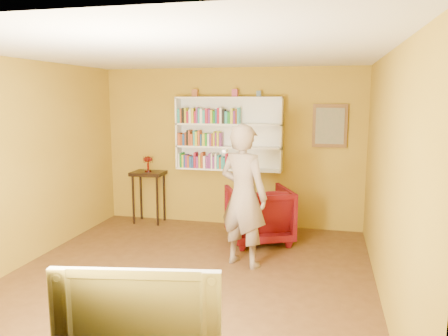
{
  "coord_description": "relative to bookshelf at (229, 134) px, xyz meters",
  "views": [
    {
      "loc": [
        1.61,
        -4.79,
        2.2
      ],
      "look_at": [
        0.3,
        0.75,
        1.28
      ],
      "focal_mm": 35.0,
      "sensor_mm": 36.0,
      "label": 1
    }
  ],
  "objects": [
    {
      "name": "ornament_centre",
      "position": [
        0.11,
        -0.06,
        0.68
      ],
      "size": [
        0.09,
        0.09,
        0.13
      ],
      "primitive_type": "cube",
      "color": "#A03552",
      "rests_on": "bookshelf"
    },
    {
      "name": "books_row_middle",
      "position": [
        -0.49,
        -0.11,
        -0.09
      ],
      "size": [
        0.75,
        0.19,
        0.26
      ],
      "color": "#AF4B23",
      "rests_on": "bookshelf"
    },
    {
      "name": "armchair",
      "position": [
        0.64,
        -0.75,
        -1.17
      ],
      "size": [
        1.21,
        1.23,
        0.85
      ],
      "primitive_type": "imported",
      "rotation": [
        0.0,
        0.0,
        3.56
      ],
      "color": "#4C050F",
      "rests_on": "ground"
    },
    {
      "name": "books_row_upper",
      "position": [
        -0.34,
        -0.1,
        0.3
      ],
      "size": [
        1.05,
        0.19,
        0.27
      ],
      "color": "teal",
      "rests_on": "bookshelf"
    },
    {
      "name": "books_row_lower",
      "position": [
        -0.42,
        -0.11,
        -0.47
      ],
      "size": [
        0.9,
        0.19,
        0.27
      ],
      "color": "white",
      "rests_on": "bookshelf"
    },
    {
      "name": "room_shell",
      "position": [
        0.0,
        -2.41,
        -0.58
      ],
      "size": [
        5.3,
        5.8,
        2.88
      ],
      "color": "#4E3219",
      "rests_on": "ground"
    },
    {
      "name": "television",
      "position": [
        0.42,
        -4.66,
        -0.79
      ],
      "size": [
        1.13,
        0.34,
        0.64
      ],
      "primitive_type": "imported",
      "rotation": [
        0.0,
        0.0,
        0.18
      ],
      "color": "black",
      "rests_on": "tv_cabinet"
    },
    {
      "name": "ruby_lustre",
      "position": [
        -1.43,
        -0.16,
        -0.48
      ],
      "size": [
        0.17,
        0.16,
        0.27
      ],
      "color": "maroon",
      "rests_on": "console_table"
    },
    {
      "name": "ornament_left",
      "position": [
        -0.58,
        -0.06,
        0.68
      ],
      "size": [
        0.09,
        0.09,
        0.12
      ],
      "primitive_type": "cube",
      "color": "#99512B",
      "rests_on": "bookshelf"
    },
    {
      "name": "bookshelf",
      "position": [
        0.0,
        0.0,
        0.0
      ],
      "size": [
        1.8,
        0.29,
        1.23
      ],
      "color": "white",
      "rests_on": "room_shell"
    },
    {
      "name": "person",
      "position": [
        0.58,
        -1.76,
        -0.66
      ],
      "size": [
        0.8,
        0.68,
        1.88
      ],
      "primitive_type": "imported",
      "rotation": [
        0.0,
        0.0,
        2.74
      ],
      "color": "#7D6A5C",
      "rests_on": "ground"
    },
    {
      "name": "framed_painting",
      "position": [
        1.65,
        0.05,
        0.16
      ],
      "size": [
        0.55,
        0.05,
        0.7
      ],
      "color": "brown",
      "rests_on": "room_shell"
    },
    {
      "name": "ornament_right",
      "position": [
        0.5,
        -0.06,
        0.67
      ],
      "size": [
        0.07,
        0.07,
        0.1
      ],
      "primitive_type": "cube",
      "color": "#455C74",
      "rests_on": "bookshelf"
    },
    {
      "name": "console_table",
      "position": [
        -1.43,
        -0.16,
        -0.84
      ],
      "size": [
        0.56,
        0.43,
        0.92
      ],
      "color": "black",
      "rests_on": "ground"
    },
    {
      "name": "game_remote",
      "position": [
        0.39,
        -1.97,
        -0.04
      ],
      "size": [
        0.04,
        0.15,
        0.04
      ],
      "primitive_type": "cube",
      "color": "white",
      "rests_on": "person"
    }
  ]
}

